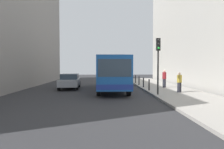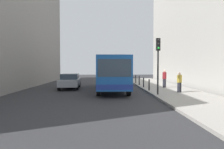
{
  "view_description": "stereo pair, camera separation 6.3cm",
  "coord_description": "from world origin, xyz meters",
  "px_view_note": "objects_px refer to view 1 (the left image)",
  "views": [
    {
      "loc": [
        -0.35,
        -16.88,
        2.21
      ],
      "look_at": [
        0.26,
        0.99,
        1.52
      ],
      "focal_mm": 34.38,
      "sensor_mm": 36.0,
      "label": 1
    },
    {
      "loc": [
        -0.29,
        -16.89,
        2.21
      ],
      "look_at": [
        0.26,
        0.99,
        1.52
      ],
      "focal_mm": 34.38,
      "sensor_mm": 36.0,
      "label": 2
    }
  ],
  "objects_px": {
    "bollard_far": "(139,81)",
    "bollard_farthest": "(136,79)",
    "traffic_light": "(158,55)",
    "bollard_mid": "(143,82)",
    "bus": "(112,71)",
    "bollard_near": "(149,85)",
    "pedestrian_near_signal": "(179,82)",
    "car_beside_bus": "(70,81)",
    "pedestrian_mid_sidewalk": "(164,79)"
  },
  "relations": [
    {
      "from": "bollard_mid",
      "to": "bus",
      "type": "bearing_deg",
      "value": -165.01
    },
    {
      "from": "traffic_light",
      "to": "bollard_near",
      "type": "bearing_deg",
      "value": 92.18
    },
    {
      "from": "pedestrian_near_signal",
      "to": "pedestrian_mid_sidewalk",
      "type": "distance_m",
      "value": 3.83
    },
    {
      "from": "bollard_mid",
      "to": "bollard_farthest",
      "type": "bearing_deg",
      "value": 90.0
    },
    {
      "from": "bollard_far",
      "to": "pedestrian_mid_sidewalk",
      "type": "bearing_deg",
      "value": -55.8
    },
    {
      "from": "bollard_near",
      "to": "pedestrian_mid_sidewalk",
      "type": "height_order",
      "value": "pedestrian_mid_sidewalk"
    },
    {
      "from": "bus",
      "to": "bollard_far",
      "type": "height_order",
      "value": "bus"
    },
    {
      "from": "bus",
      "to": "car_beside_bus",
      "type": "height_order",
      "value": "bus"
    },
    {
      "from": "car_beside_bus",
      "to": "bollard_mid",
      "type": "bearing_deg",
      "value": 173.83
    },
    {
      "from": "bus",
      "to": "pedestrian_near_signal",
      "type": "xyz_separation_m",
      "value": [
        5.27,
        -3.24,
        -0.79
      ]
    },
    {
      "from": "pedestrian_near_signal",
      "to": "bollard_near",
      "type": "bearing_deg",
      "value": 68.24
    },
    {
      "from": "bus",
      "to": "bollard_mid",
      "type": "relative_size",
      "value": 11.61
    },
    {
      "from": "bollard_mid",
      "to": "bollard_far",
      "type": "xyz_separation_m",
      "value": [
        0.0,
        2.68,
        0.0
      ]
    },
    {
      "from": "bollard_near",
      "to": "bollard_farthest",
      "type": "relative_size",
      "value": 1.0
    },
    {
      "from": "bollard_mid",
      "to": "pedestrian_mid_sidewalk",
      "type": "xyz_separation_m",
      "value": [
        1.99,
        -0.25,
        0.38
      ]
    },
    {
      "from": "bollard_near",
      "to": "bollard_far",
      "type": "relative_size",
      "value": 1.0
    },
    {
      "from": "bollard_near",
      "to": "pedestrian_near_signal",
      "type": "bearing_deg",
      "value": -33.41
    },
    {
      "from": "bollard_farthest",
      "to": "pedestrian_near_signal",
      "type": "xyz_separation_m",
      "value": [
        2.12,
        -9.45,
        0.31
      ]
    },
    {
      "from": "bollard_far",
      "to": "pedestrian_mid_sidewalk",
      "type": "height_order",
      "value": "pedestrian_mid_sidewalk"
    },
    {
      "from": "bollard_farthest",
      "to": "traffic_light",
      "type": "bearing_deg",
      "value": -89.46
    },
    {
      "from": "car_beside_bus",
      "to": "bollard_farthest",
      "type": "height_order",
      "value": "car_beside_bus"
    },
    {
      "from": "bus",
      "to": "bollard_mid",
      "type": "xyz_separation_m",
      "value": [
        3.15,
        0.84,
        -1.1
      ]
    },
    {
      "from": "traffic_light",
      "to": "pedestrian_mid_sidewalk",
      "type": "xyz_separation_m",
      "value": [
        1.89,
        5.06,
        -2.0
      ]
    },
    {
      "from": "bollard_near",
      "to": "pedestrian_near_signal",
      "type": "height_order",
      "value": "pedestrian_near_signal"
    },
    {
      "from": "bus",
      "to": "pedestrian_near_signal",
      "type": "distance_m",
      "value": 6.24
    },
    {
      "from": "car_beside_bus",
      "to": "bollard_mid",
      "type": "height_order",
      "value": "car_beside_bus"
    },
    {
      "from": "car_beside_bus",
      "to": "traffic_light",
      "type": "xyz_separation_m",
      "value": [
        7.34,
        -5.71,
        2.22
      ]
    },
    {
      "from": "car_beside_bus",
      "to": "bollard_far",
      "type": "relative_size",
      "value": 4.73
    },
    {
      "from": "bus",
      "to": "bollard_far",
      "type": "relative_size",
      "value": 11.61
    },
    {
      "from": "traffic_light",
      "to": "bollard_far",
      "type": "relative_size",
      "value": 4.32
    },
    {
      "from": "pedestrian_mid_sidewalk",
      "to": "traffic_light",
      "type": "bearing_deg",
      "value": 56.94
    },
    {
      "from": "car_beside_bus",
      "to": "pedestrian_mid_sidewalk",
      "type": "relative_size",
      "value": 2.62
    },
    {
      "from": "bollard_near",
      "to": "pedestrian_near_signal",
      "type": "distance_m",
      "value": 2.56
    },
    {
      "from": "bollard_near",
      "to": "bollard_farthest",
      "type": "bearing_deg",
      "value": 90.0
    },
    {
      "from": "car_beside_bus",
      "to": "bollard_farthest",
      "type": "bearing_deg",
      "value": -148.58
    },
    {
      "from": "bollard_near",
      "to": "bus",
      "type": "bearing_deg",
      "value": 149.72
    },
    {
      "from": "bollard_near",
      "to": "bollard_mid",
      "type": "height_order",
      "value": "same"
    },
    {
      "from": "bollard_farthest",
      "to": "bollard_mid",
      "type": "bearing_deg",
      "value": -90.0
    },
    {
      "from": "bollard_farthest",
      "to": "bollard_far",
      "type": "bearing_deg",
      "value": -90.0
    },
    {
      "from": "bollard_mid",
      "to": "bollard_farthest",
      "type": "relative_size",
      "value": 1.0
    },
    {
      "from": "traffic_light",
      "to": "bollard_farthest",
      "type": "height_order",
      "value": "traffic_light"
    },
    {
      "from": "bollard_far",
      "to": "pedestrian_near_signal",
      "type": "distance_m",
      "value": 7.1
    },
    {
      "from": "traffic_light",
      "to": "bollard_far",
      "type": "height_order",
      "value": "traffic_light"
    },
    {
      "from": "pedestrian_mid_sidewalk",
      "to": "bollard_near",
      "type": "bearing_deg",
      "value": 38.07
    },
    {
      "from": "bollard_far",
      "to": "bollard_farthest",
      "type": "xyz_separation_m",
      "value": [
        0.0,
        2.68,
        0.0
      ]
    },
    {
      "from": "bus",
      "to": "pedestrian_mid_sidewalk",
      "type": "bearing_deg",
      "value": -173.71
    },
    {
      "from": "bollard_mid",
      "to": "bollard_farthest",
      "type": "distance_m",
      "value": 5.36
    },
    {
      "from": "bollard_near",
      "to": "bollard_farthest",
      "type": "xyz_separation_m",
      "value": [
        0.0,
        8.05,
        0.0
      ]
    },
    {
      "from": "bollard_near",
      "to": "bollard_far",
      "type": "distance_m",
      "value": 5.36
    },
    {
      "from": "bus",
      "to": "bollard_far",
      "type": "xyz_separation_m",
      "value": [
        3.15,
        3.52,
        -1.1
      ]
    }
  ]
}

